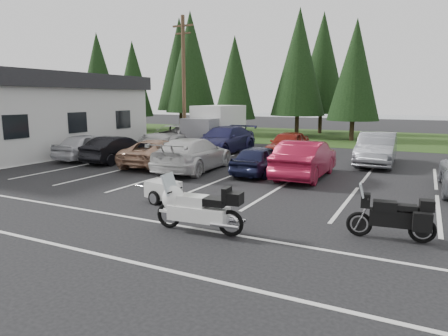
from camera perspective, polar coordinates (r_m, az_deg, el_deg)
ground at (r=13.73m, az=2.99°, el=-4.41°), size 120.00×120.00×0.00m
grass_strip at (r=36.74m, az=18.31°, el=4.10°), size 80.00×16.00×0.01m
lake_water at (r=67.29m, az=25.72°, el=6.03°), size 70.00×50.00×0.02m
building at (r=28.42m, az=-28.72°, el=6.79°), size 10.60×15.60×4.90m
utility_pole at (r=28.67m, az=-5.77°, el=12.45°), size 1.60×0.26×9.00m
box_truck at (r=28.13m, az=-1.65°, el=5.93°), size 2.40×5.60×2.90m
stall_markings at (r=15.53m, az=5.97°, el=-2.75°), size 32.00×16.00×0.01m
conifer_0 at (r=48.20m, az=-17.54°, el=12.82°), size 4.58×4.58×10.66m
conifer_1 at (r=43.20m, az=-12.86°, el=12.30°), size 3.96×3.96×9.22m
conifer_2 at (r=41.14m, az=-4.78°, el=14.82°), size 5.10×5.10×11.89m
conifer_3 at (r=37.18m, az=1.53°, el=12.78°), size 3.87×3.87×9.02m
conifer_4 at (r=36.71m, az=10.63°, el=14.63°), size 4.80×4.80×11.17m
conifer_5 at (r=34.28m, az=18.21°, el=13.16°), size 4.14×4.14×9.63m
conifer_back_a at (r=46.82m, az=-6.33°, el=14.49°), size 5.28×5.28×12.30m
conifer_back_b at (r=40.91m, az=13.89°, el=14.35°), size 4.97×4.97×11.58m
car_near_0 at (r=23.78m, az=-18.82°, el=2.96°), size 2.14×4.49×1.48m
car_near_1 at (r=22.36m, az=-14.97°, el=2.64°), size 1.50×4.24×1.39m
car_near_2 at (r=20.61m, az=-9.26°, el=2.19°), size 2.73×5.06×1.35m
car_near_3 at (r=18.97m, az=-4.39°, el=1.97°), size 2.61×5.56×1.57m
car_near_4 at (r=18.08m, az=5.14°, el=1.19°), size 1.61×3.93×1.33m
car_near_5 at (r=17.57m, az=11.53°, el=1.26°), size 1.77×4.95×1.63m
car_far_0 at (r=27.42m, az=-7.25°, el=4.40°), size 2.88×5.89×1.61m
car_far_1 at (r=25.18m, az=-0.06°, el=4.05°), size 2.59×5.81×1.65m
car_far_2 at (r=23.50m, az=9.12°, el=3.35°), size 1.88×4.52×1.53m
car_far_3 at (r=22.05m, az=20.96°, el=2.56°), size 1.88×5.07×1.66m
touring_motorcycle at (r=10.21m, az=-3.67°, el=-5.12°), size 2.75×1.02×1.50m
cargo_trailer at (r=13.33m, az=-8.66°, el=-3.35°), size 1.72×1.20×0.72m
adventure_motorcycle at (r=10.47m, az=22.75°, el=-5.85°), size 2.33×1.04×1.37m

